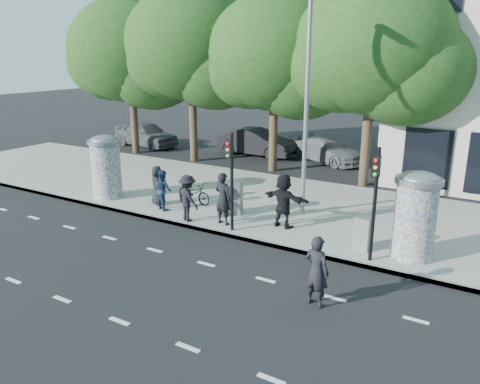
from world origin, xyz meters
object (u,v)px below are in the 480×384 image
Objects in this scene: street_lamp at (306,90)px; ped_b at (223,199)px; ped_c at (163,190)px; ad_column_right at (415,213)px; ped_a at (157,185)px; bicycle at (194,193)px; traffic_pole_far at (375,194)px; ad_column_left at (106,165)px; cabinet_right at (363,233)px; ped_f at (284,201)px; cabinet_left at (234,197)px; car_mid at (257,142)px; man_road at (317,271)px; traffic_pole_near at (231,172)px; ped_d at (188,198)px; car_right at (327,150)px; car_left at (146,134)px.

street_lamp is 4.22× the size of ped_b.
ad_column_right is at bearing -156.23° from ped_c.
ped_a is 1.50m from bicycle.
ad_column_left is at bearing 176.45° from traffic_pole_far.
ped_f is at bearing 177.55° from cabinet_right.
cabinet_left is (2.66, 0.95, -0.15)m from ped_c.
traffic_pole_far is 15.77m from car_mid.
street_lamp is at bearing -120.56° from ped_b.
ad_column_left reaches higher than man_road.
ad_column_left is 1.66× the size of ped_a.
bicycle is at bearing -0.15° from ped_f.
ped_f is at bearing 42.27° from traffic_pole_near.
ad_column_right is at bearing -22.21° from cabinet_left.
ad_column_right is 2.07× the size of cabinet_left.
ped_f is 12.65m from car_mid.
ped_f is at bearing 3.90° from ad_column_left.
cabinet_left is 5.29m from cabinet_right.
cabinet_left is at bearing -151.17° from street_lamp.
ped_a reaches higher than car_mid.
ad_column_left is at bearing 175.88° from car_mid.
man_road is (2.89, -4.18, -0.19)m from ped_f.
ad_column_right is 1.66× the size of ped_a.
ped_a is 1.24× the size of cabinet_left.
cabinet_right reaches higher than bicycle.
car_mid is (-4.89, 11.45, -0.28)m from ped_b.
street_lamp is at bearing -118.73° from ped_d.
ped_a is at bearing 174.51° from cabinet_left.
ped_b is at bearing -113.84° from bicycle.
cabinet_left is at bearing 178.10° from cabinet_right.
car_right is at bearing -81.11° from ped_a.
ped_c reaches higher than car_right.
ped_a reaches higher than cabinet_left.
car_left is (-18.07, 10.64, -1.39)m from traffic_pole_far.
man_road is at bearing -135.74° from car_right.
ped_d reaches higher than ped_a.
traffic_pole_far reaches higher than ped_b.
ad_column_left is 3.14m from ped_c.
ped_f is (-4.42, 0.34, -0.43)m from ad_column_right.
cabinet_right is at bearing -152.95° from ped_d.
man_road reaches higher than cabinet_right.
ped_d reaches higher than bicycle.
ped_a is 0.93× the size of ped_d.
traffic_pole_near is 13.16m from car_mid.
street_lamp is (-3.40, 2.84, 2.56)m from traffic_pole_far.
ped_f is 1.82× the size of cabinet_right.
ped_a is at bearing 0.19° from ped_b.
ped_b is at bearing -93.66° from cabinet_left.
street_lamp reaches higher than cabinet_left.
ped_b reaches higher than bicycle.
ad_column_right is 0.78× the size of traffic_pole_near.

